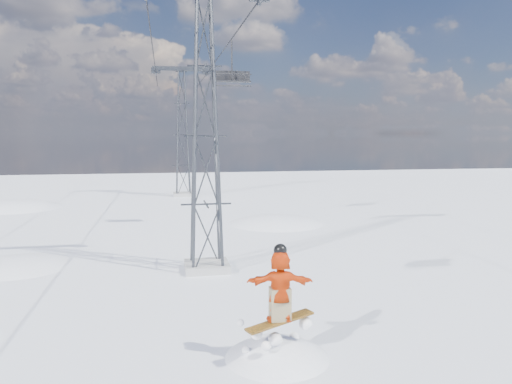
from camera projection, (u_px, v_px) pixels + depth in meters
ground at (202, 356)px, 12.64m from camera, size 120.00×120.00×0.00m
snow_terrain at (109, 360)px, 33.64m from camera, size 39.00×37.00×22.00m
lift_tower_near at (205, 137)px, 19.96m from camera, size 5.20×1.80×11.43m
lift_tower_far at (182, 135)px, 44.37m from camera, size 5.20×1.80×11.43m
haul_cables at (189, 48)px, 30.56m from camera, size 4.46×51.00×0.06m
lift_chair_mid at (232, 77)px, 28.05m from camera, size 2.12×0.61×2.63m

